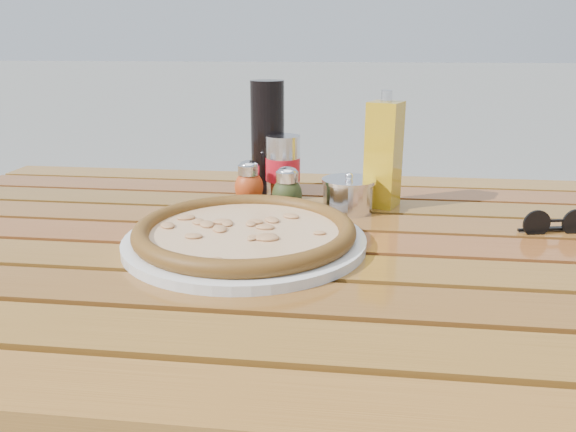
# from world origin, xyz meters

# --- Properties ---
(table) EXTENTS (1.40, 0.90, 0.75)m
(table) POSITION_xyz_m (0.00, -0.00, 0.67)
(table) COLOR #3D230D
(table) RESTS_ON ground
(plate) EXTENTS (0.40, 0.40, 0.01)m
(plate) POSITION_xyz_m (-0.06, -0.04, 0.76)
(plate) COLOR silver
(plate) RESTS_ON table
(pizza) EXTENTS (0.36, 0.36, 0.03)m
(pizza) POSITION_xyz_m (-0.06, -0.04, 0.77)
(pizza) COLOR beige
(pizza) RESTS_ON plate
(pepper_shaker) EXTENTS (0.06, 0.06, 0.08)m
(pepper_shaker) POSITION_xyz_m (-0.10, 0.19, 0.79)
(pepper_shaker) COLOR #C14216
(pepper_shaker) RESTS_ON table
(oregano_shaker) EXTENTS (0.06, 0.06, 0.08)m
(oregano_shaker) POSITION_xyz_m (-0.02, 0.15, 0.79)
(oregano_shaker) COLOR #313A17
(oregano_shaker) RESTS_ON table
(dark_bottle) EXTENTS (0.07, 0.07, 0.22)m
(dark_bottle) POSITION_xyz_m (-0.07, 0.28, 0.86)
(dark_bottle) COLOR black
(dark_bottle) RESTS_ON table
(soda_can) EXTENTS (0.07, 0.07, 0.12)m
(soda_can) POSITION_xyz_m (-0.04, 0.24, 0.81)
(soda_can) COLOR silver
(soda_can) RESTS_ON table
(olive_oil_cruet) EXTENTS (0.07, 0.07, 0.21)m
(olive_oil_cruet) POSITION_xyz_m (0.15, 0.20, 0.85)
(olive_oil_cruet) COLOR #B48913
(olive_oil_cruet) RESTS_ON table
(parmesan_tin) EXTENTS (0.10, 0.10, 0.07)m
(parmesan_tin) POSITION_xyz_m (0.09, 0.16, 0.78)
(parmesan_tin) COLOR silver
(parmesan_tin) RESTS_ON table
(sunglasses) EXTENTS (0.11, 0.04, 0.04)m
(sunglasses) POSITION_xyz_m (0.42, 0.08, 0.77)
(sunglasses) COLOR black
(sunglasses) RESTS_ON table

